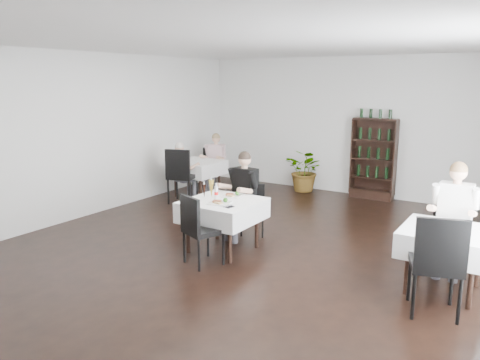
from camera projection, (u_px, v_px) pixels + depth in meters
name	position (u px, v px, depth m)	size (l,w,h in m)	color
room_shell	(240.00, 153.00, 6.52)	(9.00, 9.00, 9.00)	black
wine_shelf	(373.00, 159.00, 9.90)	(0.90, 0.28, 1.75)	black
main_table	(223.00, 210.00, 6.86)	(1.03, 1.03, 0.77)	black
left_table	(197.00, 168.00, 10.19)	(0.98, 0.98, 0.77)	black
right_table	(446.00, 241.00, 5.53)	(0.98, 0.98, 0.77)	black
potted_tree	(306.00, 170.00, 10.60)	(0.88, 0.76, 0.97)	#21581E
main_chair_far	(251.00, 209.00, 7.37)	(0.51, 0.52, 0.89)	black
main_chair_near	(198.00, 226.00, 6.32)	(0.58, 0.59, 0.99)	black
left_chair_far	(210.00, 167.00, 10.70)	(0.50, 0.51, 0.97)	black
left_chair_near	(180.00, 172.00, 9.52)	(0.65, 0.66, 1.14)	black
right_chair_far	(450.00, 230.00, 6.20)	(0.51, 0.51, 0.94)	black
right_chair_near	(438.00, 259.00, 4.90)	(0.65, 0.65, 1.13)	black
diner_main	(242.00, 188.00, 7.40)	(0.57, 0.59, 1.40)	#414048
diner_left_far	(215.00, 158.00, 10.65)	(0.53, 0.55, 1.32)	#414048
diner_left_near	(182.00, 167.00, 9.64)	(0.51, 0.54, 1.26)	#414048
diner_right_far	(454.00, 210.00, 6.00)	(0.55, 0.55, 1.48)	#414048
plate_far	(232.00, 195.00, 7.05)	(0.32, 0.32, 0.08)	white
plate_near	(220.00, 202.00, 6.63)	(0.32, 0.32, 0.09)	white
pilsner_dark	(204.00, 191.00, 6.96)	(0.06, 0.06, 0.26)	black
pilsner_lager	(211.00, 189.00, 6.97)	(0.08, 0.08, 0.33)	gold
coke_bottle	(216.00, 192.00, 6.91)	(0.06, 0.06, 0.23)	silver
napkin_cutlery	(228.00, 206.00, 6.48)	(0.18, 0.17, 0.02)	black
pepper_mill	(458.00, 227.00, 5.44)	(0.04, 0.04, 0.10)	black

